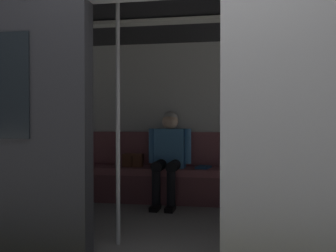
# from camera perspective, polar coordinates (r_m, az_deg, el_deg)

# --- Properties ---
(train_car) EXTENTS (6.40, 2.56, 2.23)m
(train_car) POSITION_cam_1_polar(r_m,az_deg,el_deg) (3.53, 0.26, 7.43)
(train_car) COLOR silver
(train_car) RESTS_ON ground_plane
(bench_seat) EXTENTS (3.27, 0.44, 0.45)m
(bench_seat) POSITION_cam_1_polar(r_m,az_deg,el_deg) (4.49, 2.90, -8.22)
(bench_seat) COLOR #935156
(bench_seat) RESTS_ON ground_plane
(person_seated) EXTENTS (0.55, 0.68, 1.18)m
(person_seated) POSITION_cam_1_polar(r_m,az_deg,el_deg) (4.43, 0.14, -4.09)
(person_seated) COLOR #4C8CC6
(person_seated) RESTS_ON ground_plane
(handbag) EXTENTS (0.26, 0.15, 0.17)m
(handbag) POSITION_cam_1_polar(r_m,az_deg,el_deg) (4.63, -5.71, -5.57)
(handbag) COLOR brown
(handbag) RESTS_ON bench_seat
(book) EXTENTS (0.21, 0.25, 0.03)m
(book) POSITION_cam_1_polar(r_m,az_deg,el_deg) (4.48, 5.79, -6.70)
(book) COLOR #26598C
(book) RESTS_ON bench_seat
(grab_pole_door) EXTENTS (0.04, 0.04, 2.09)m
(grab_pole_door) POSITION_cam_1_polar(r_m,az_deg,el_deg) (2.98, -8.18, 0.63)
(grab_pole_door) COLOR silver
(grab_pole_door) RESTS_ON ground_plane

